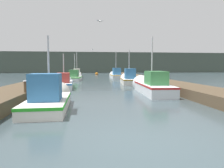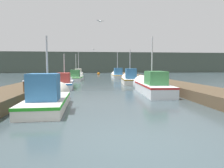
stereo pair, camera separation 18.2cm
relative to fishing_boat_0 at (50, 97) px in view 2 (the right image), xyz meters
The scene contains 17 objects.
ground_plane 5.37m from the fishing_boat_0, 58.42° to the right, with size 200.00×200.00×0.00m.
dock_left 11.69m from the fishing_boat_0, 101.82° to the left, with size 2.37×40.00×0.53m.
dock_right 13.96m from the fishing_boat_0, 55.03° to the left, with size 2.37×40.00×0.53m.
distant_shore_ridge 54.50m from the fishing_boat_0, 87.05° to the left, with size 120.00×16.00×5.72m.
fishing_boat_0 is the anchor object (origin of this frame).
fishing_boat_1 7.12m from the fishing_boat_0, 35.88° to the left, with size 1.77×6.24×4.05m.
fishing_boat_2 8.08m from the fishing_boat_0, 92.95° to the left, with size 1.70×5.34×3.16m.
fishing_boat_3 12.73m from the fishing_boat_0, 63.32° to the left, with size 1.84×4.94×3.86m.
fishing_boat_4 17.16m from the fishing_boat_0, 90.48° to the left, with size 1.76×4.76×3.80m.
fishing_boat_5 22.24m from the fishing_boat_0, 75.13° to the left, with size 1.55×5.21×4.32m.
fishing_boat_6 25.33m from the fishing_boat_0, 90.87° to the left, with size 1.54×5.61×4.53m.
mooring_piling_0 27.43m from the fishing_boat_0, 75.28° to the left, with size 0.24×0.24×1.10m.
mooring_piling_1 1.48m from the fishing_boat_0, 145.89° to the left, with size 0.35×0.35×1.08m.
mooring_piling_2 17.25m from the fishing_boat_0, 93.83° to the left, with size 0.28×0.28×0.95m.
channel_buoy 34.28m from the fishing_boat_0, 84.53° to the left, with size 0.63×0.63×1.13m.
seagull_lead 7.93m from the fishing_boat_0, 67.32° to the left, with size 0.54×0.37×0.12m.
seagull_1 19.79m from the fishing_boat_0, 83.77° to the left, with size 0.29×0.55×0.12m.
Camera 2 is at (-0.95, -4.31, 1.74)m, focal length 32.00 mm.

